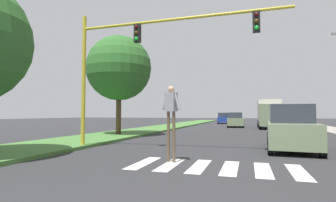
{
  "coord_description": "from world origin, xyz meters",
  "views": [
    {
      "loc": [
        0.99,
        -0.89,
        1.57
      ],
      "look_at": [
        -4.83,
        18.12,
        2.54
      ],
      "focal_mm": 28.24,
      "sensor_mm": 36.0,
      "label": 1
    }
  ],
  "objects_px": {
    "sedan_distant": "(223,119)",
    "suv_crossing": "(291,128)",
    "truck_box_delivery": "(269,113)",
    "tree_mid": "(119,68)",
    "sedan_midblock": "(235,120)",
    "pedestrian_performer": "(171,111)",
    "traffic_light_gantry": "(137,50)"
  },
  "relations": [
    {
      "from": "tree_mid",
      "to": "traffic_light_gantry",
      "type": "relative_size",
      "value": 0.77
    },
    {
      "from": "tree_mid",
      "to": "suv_crossing",
      "type": "bearing_deg",
      "value": -21.15
    },
    {
      "from": "suv_crossing",
      "to": "tree_mid",
      "type": "bearing_deg",
      "value": 158.85
    },
    {
      "from": "sedan_midblock",
      "to": "traffic_light_gantry",
      "type": "bearing_deg",
      "value": -97.93
    },
    {
      "from": "tree_mid",
      "to": "traffic_light_gantry",
      "type": "bearing_deg",
      "value": -56.55
    },
    {
      "from": "tree_mid",
      "to": "sedan_distant",
      "type": "bearing_deg",
      "value": 79.81
    },
    {
      "from": "pedestrian_performer",
      "to": "sedan_midblock",
      "type": "distance_m",
      "value": 24.13
    },
    {
      "from": "tree_mid",
      "to": "sedan_distant",
      "type": "xyz_separation_m",
      "value": [
        4.83,
        26.85,
        -4.01
      ]
    },
    {
      "from": "sedan_distant",
      "to": "suv_crossing",
      "type": "bearing_deg",
      "value": -79.49
    },
    {
      "from": "tree_mid",
      "to": "sedan_distant",
      "type": "distance_m",
      "value": 27.57
    },
    {
      "from": "traffic_light_gantry",
      "to": "truck_box_delivery",
      "type": "xyz_separation_m",
      "value": [
        6.78,
        19.92,
        -2.73
      ]
    },
    {
      "from": "tree_mid",
      "to": "sedan_midblock",
      "type": "distance_m",
      "value": 17.65
    },
    {
      "from": "pedestrian_performer",
      "to": "sedan_midblock",
      "type": "bearing_deg",
      "value": 88.0
    },
    {
      "from": "sedan_midblock",
      "to": "truck_box_delivery",
      "type": "relative_size",
      "value": 0.74
    },
    {
      "from": "sedan_midblock",
      "to": "sedan_distant",
      "type": "bearing_deg",
      "value": 101.96
    },
    {
      "from": "sedan_midblock",
      "to": "suv_crossing",
      "type": "bearing_deg",
      "value": -80.32
    },
    {
      "from": "pedestrian_performer",
      "to": "truck_box_delivery",
      "type": "xyz_separation_m",
      "value": [
        4.57,
        22.12,
        -0.03
      ]
    },
    {
      "from": "sedan_midblock",
      "to": "pedestrian_performer",
      "type": "bearing_deg",
      "value": -92.0
    },
    {
      "from": "sedan_distant",
      "to": "truck_box_delivery",
      "type": "distance_m",
      "value": 14.58
    },
    {
      "from": "sedan_midblock",
      "to": "sedan_distant",
      "type": "distance_m",
      "value": 11.49
    },
    {
      "from": "tree_mid",
      "to": "suv_crossing",
      "type": "distance_m",
      "value": 11.98
    },
    {
      "from": "traffic_light_gantry",
      "to": "sedan_distant",
      "type": "xyz_separation_m",
      "value": [
        0.67,
        33.14,
        -3.56
      ]
    },
    {
      "from": "tree_mid",
      "to": "truck_box_delivery",
      "type": "xyz_separation_m",
      "value": [
        10.94,
        13.63,
        -3.18
      ]
    },
    {
      "from": "tree_mid",
      "to": "pedestrian_performer",
      "type": "height_order",
      "value": "tree_mid"
    },
    {
      "from": "suv_crossing",
      "to": "sedan_midblock",
      "type": "distance_m",
      "value": 19.98
    },
    {
      "from": "tree_mid",
      "to": "truck_box_delivery",
      "type": "bearing_deg",
      "value": 51.26
    },
    {
      "from": "suv_crossing",
      "to": "sedan_midblock",
      "type": "xyz_separation_m",
      "value": [
        -3.36,
        19.69,
        -0.13
      ]
    },
    {
      "from": "pedestrian_performer",
      "to": "sedan_midblock",
      "type": "xyz_separation_m",
      "value": [
        0.84,
        24.1,
        -0.86
      ]
    },
    {
      "from": "suv_crossing",
      "to": "sedan_midblock",
      "type": "bearing_deg",
      "value": 99.68
    },
    {
      "from": "sedan_distant",
      "to": "truck_box_delivery",
      "type": "xyz_separation_m",
      "value": [
        6.11,
        -13.22,
        0.83
      ]
    },
    {
      "from": "sedan_distant",
      "to": "sedan_midblock",
      "type": "bearing_deg",
      "value": -78.04
    },
    {
      "from": "sedan_distant",
      "to": "truck_box_delivery",
      "type": "relative_size",
      "value": 0.68
    }
  ]
}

